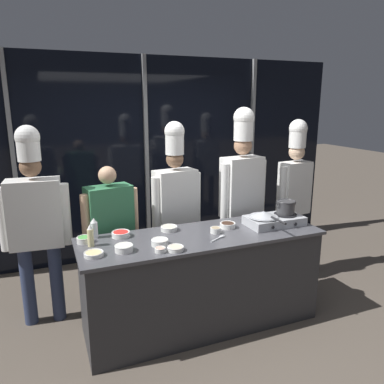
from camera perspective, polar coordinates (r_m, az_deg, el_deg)
ground_plane at (r=3.90m, az=1.46°, el=-19.28°), size 24.00×24.00×0.00m
window_wall_back at (r=5.14m, az=-7.04°, el=5.01°), size 5.74×0.09×2.70m
demo_counter at (r=3.67m, az=1.51°, el=-13.24°), size 2.26×0.73×0.92m
portable_stove at (r=3.82m, az=12.42°, el=-4.23°), size 0.56×0.33×0.10m
frying_pan at (r=3.73m, az=10.87°, el=-3.37°), size 0.29×0.51×0.05m
stock_pot at (r=3.86m, az=14.10°, el=-2.23°), size 0.21×0.18×0.14m
squeeze_bottle_clear at (r=3.49m, az=-14.69°, el=-5.39°), size 0.06×0.06×0.19m
squeeze_bottle_oil at (r=3.30m, az=-15.21°, el=-6.46°), size 0.05×0.05×0.20m
prep_bowl_noodles at (r=3.58m, az=-3.51°, el=-5.50°), size 0.16×0.16×0.04m
prep_bowl_shrimp at (r=3.10m, az=-4.87°, el=-8.73°), size 0.09×0.09×0.04m
prep_bowl_chicken at (r=3.12m, az=-2.53°, el=-8.55°), size 0.14×0.14×0.04m
prep_bowl_bell_pepper at (r=3.48m, az=-10.79°, el=-6.27°), size 0.17×0.17×0.05m
prep_bowl_scallions at (r=3.41m, az=-16.09°, el=-6.94°), size 0.13×0.13×0.05m
prep_bowl_bean_sprouts at (r=3.15m, az=-10.34°, el=-8.35°), size 0.15×0.15×0.06m
prep_bowl_garlic at (r=3.24m, az=-4.94°, el=-7.57°), size 0.15×0.15×0.06m
prep_bowl_mushrooms at (r=3.52m, az=3.61°, el=-5.78°), size 0.10×0.10×0.05m
prep_bowl_ginger at (r=3.12m, az=-14.75°, el=-9.08°), size 0.16×0.16×0.04m
prep_bowl_soy_glaze at (r=3.67m, az=5.45°, el=-5.01°), size 0.15×0.15×0.05m
serving_spoon_slotted at (r=3.41m, az=4.29°, el=-6.90°), size 0.19×0.12×0.02m
chef_head at (r=3.76m, az=-22.76°, el=-3.32°), size 0.62×0.29×1.92m
person_guest at (r=3.82m, az=-12.36°, el=-5.14°), size 0.57×0.31×1.51m
chef_sous at (r=4.05m, az=-2.56°, el=-1.04°), size 0.58×0.31×1.92m
chef_line at (r=4.24m, az=7.60°, el=0.90°), size 0.60×0.30×2.06m
chef_pastry at (r=4.65m, az=15.38°, el=1.10°), size 0.49×0.24×1.92m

